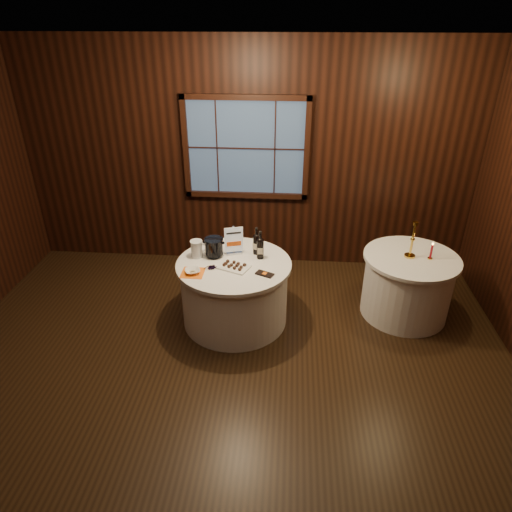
# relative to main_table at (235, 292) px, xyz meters

# --- Properties ---
(ground) EXTENTS (6.00, 6.00, 0.00)m
(ground) POSITION_rel_main_table_xyz_m (0.00, -1.00, -0.39)
(ground) COLOR black
(ground) RESTS_ON ground
(back_wall) EXTENTS (6.00, 0.10, 3.00)m
(back_wall) POSITION_rel_main_table_xyz_m (0.00, 1.48, 1.16)
(back_wall) COLOR black
(back_wall) RESTS_ON ground
(main_table) EXTENTS (1.28, 1.28, 0.77)m
(main_table) POSITION_rel_main_table_xyz_m (0.00, 0.00, 0.00)
(main_table) COLOR white
(main_table) RESTS_ON ground
(side_table) EXTENTS (1.08, 1.08, 0.77)m
(side_table) POSITION_rel_main_table_xyz_m (2.00, 0.30, 0.00)
(side_table) COLOR white
(side_table) RESTS_ON ground
(sign_stand) EXTENTS (0.21, 0.15, 0.34)m
(sign_stand) POSITION_rel_main_table_xyz_m (-0.03, 0.22, 0.50)
(sign_stand) COLOR #B9B9C0
(sign_stand) RESTS_ON main_table
(port_bottle_left) EXTENTS (0.08, 0.09, 0.32)m
(port_bottle_left) POSITION_rel_main_table_xyz_m (0.23, 0.24, 0.52)
(port_bottle_left) COLOR black
(port_bottle_left) RESTS_ON main_table
(port_bottle_right) EXTENTS (0.08, 0.08, 0.33)m
(port_bottle_right) POSITION_rel_main_table_xyz_m (0.28, 0.13, 0.53)
(port_bottle_right) COLOR black
(port_bottle_right) RESTS_ON main_table
(ice_bucket) EXTENTS (0.22, 0.22, 0.22)m
(ice_bucket) POSITION_rel_main_table_xyz_m (-0.24, 0.14, 0.50)
(ice_bucket) COLOR black
(ice_bucket) RESTS_ON main_table
(chocolate_plate) EXTENTS (0.39, 0.33, 0.05)m
(chocolate_plate) POSITION_rel_main_table_xyz_m (0.01, -0.11, 0.40)
(chocolate_plate) COLOR white
(chocolate_plate) RESTS_ON main_table
(chocolate_box) EXTENTS (0.21, 0.16, 0.02)m
(chocolate_box) POSITION_rel_main_table_xyz_m (0.36, -0.23, 0.39)
(chocolate_box) COLOR black
(chocolate_box) RESTS_ON main_table
(grape_bunch) EXTENTS (0.16, 0.08, 0.04)m
(grape_bunch) POSITION_rel_main_table_xyz_m (-0.22, -0.15, 0.40)
(grape_bunch) COLOR black
(grape_bunch) RESTS_ON main_table
(glass_pitcher) EXTENTS (0.18, 0.14, 0.20)m
(glass_pitcher) POSITION_rel_main_table_xyz_m (-0.43, 0.11, 0.48)
(glass_pitcher) COLOR silver
(glass_pitcher) RESTS_ON main_table
(orange_napkin) EXTENTS (0.24, 0.24, 0.00)m
(orange_napkin) POSITION_rel_main_table_xyz_m (-0.41, -0.25, 0.38)
(orange_napkin) COLOR orange
(orange_napkin) RESTS_ON main_table
(cracker_bowl) EXTENTS (0.20, 0.20, 0.04)m
(cracker_bowl) POSITION_rel_main_table_xyz_m (-0.41, -0.25, 0.41)
(cracker_bowl) COLOR white
(cracker_bowl) RESTS_ON orange_napkin
(brass_candlestick) EXTENTS (0.12, 0.12, 0.43)m
(brass_candlestick) POSITION_rel_main_table_xyz_m (1.97, 0.30, 0.54)
(brass_candlestick) COLOR gold
(brass_candlestick) RESTS_ON side_table
(red_candle) EXTENTS (0.05, 0.05, 0.20)m
(red_candle) POSITION_rel_main_table_xyz_m (2.19, 0.26, 0.46)
(red_candle) COLOR gold
(red_candle) RESTS_ON side_table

